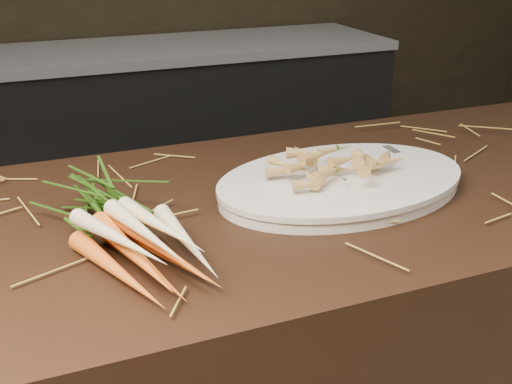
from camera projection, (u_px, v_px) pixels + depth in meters
back_counter at (193, 132)px, 3.06m from camera, size 1.82×0.62×0.84m
straw_bedding at (331, 184)px, 1.16m from camera, size 1.40×0.60×0.02m
root_veg_bunch at (108, 217)px, 0.96m from camera, size 0.24×0.45×0.08m
serving_platter at (342, 185)px, 1.15m from camera, size 0.50×0.36×0.03m
roasted_veg_heap at (343, 165)px, 1.14m from camera, size 0.25×0.19×0.05m
serving_fork at (422, 165)px, 1.20m from camera, size 0.03×0.18×0.00m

